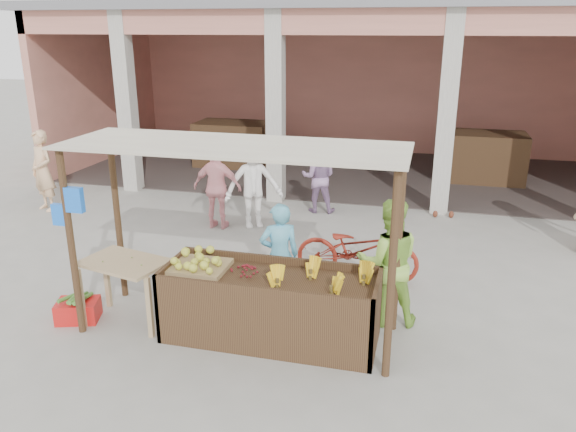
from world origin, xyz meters
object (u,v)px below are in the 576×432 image
(vendor_green, at_px, (389,259))
(motorcycle, at_px, (357,248))
(vendor_blue, at_px, (279,252))
(fruit_stall, at_px, (270,308))
(side_table, at_px, (125,271))
(red_crate, at_px, (78,310))

(vendor_green, height_order, motorcycle, vendor_green)
(vendor_blue, bearing_deg, vendor_green, 152.54)
(fruit_stall, xyz_separation_m, side_table, (-1.91, -0.05, 0.31))
(fruit_stall, relative_size, side_table, 2.20)
(red_crate, xyz_separation_m, vendor_green, (3.90, 0.97, 0.74))
(red_crate, height_order, vendor_green, vendor_green)
(red_crate, height_order, motorcycle, motorcycle)
(fruit_stall, distance_m, side_table, 1.94)
(fruit_stall, height_order, side_table, side_table)
(vendor_blue, height_order, vendor_green, vendor_green)
(side_table, height_order, red_crate, side_table)
(red_crate, height_order, vendor_blue, vendor_blue)
(vendor_green, bearing_deg, motorcycle, -77.51)
(side_table, xyz_separation_m, vendor_blue, (1.80, 0.90, 0.08))
(fruit_stall, distance_m, vendor_green, 1.61)
(motorcycle, bearing_deg, vendor_green, -155.72)
(side_table, relative_size, vendor_blue, 0.75)
(fruit_stall, relative_size, motorcycle, 1.35)
(red_crate, bearing_deg, side_table, -5.19)
(vendor_blue, distance_m, vendor_green, 1.45)
(vendor_blue, bearing_deg, fruit_stall, 73.30)
(red_crate, bearing_deg, vendor_green, -4.11)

